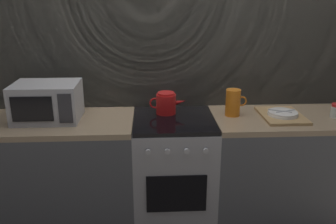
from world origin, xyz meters
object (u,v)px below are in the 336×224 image
object	(u,v)px
spice_jar	(336,111)
stove_unit	(174,173)
kettle	(166,103)
dish_pile	(282,115)
pitcher	(233,103)
microwave	(47,102)

from	to	relation	value
spice_jar	stove_unit	bearing A→B (deg)	178.16
kettle	dish_pile	distance (m)	0.87
pitcher	stove_unit	bearing A→B (deg)	-174.06
stove_unit	pitcher	size ratio (longest dim) A/B	4.50
kettle	pitcher	xyz separation A→B (m)	(0.50, -0.07, 0.02)
dish_pile	pitcher	bearing A→B (deg)	170.62
stove_unit	dish_pile	world-z (taller)	dish_pile
stove_unit	spice_jar	size ratio (longest dim) A/B	8.57
microwave	dish_pile	xyz separation A→B (m)	(1.72, -0.04, -0.12)
microwave	dish_pile	bearing A→B (deg)	-1.34
kettle	pitcher	size ratio (longest dim) A/B	1.42
stove_unit	microwave	distance (m)	1.08
dish_pile	spice_jar	distance (m)	0.39
microwave	kettle	bearing A→B (deg)	6.20
pitcher	dish_pile	world-z (taller)	pitcher
microwave	dish_pile	distance (m)	1.72
dish_pile	microwave	bearing A→B (deg)	178.66
pitcher	dish_pile	distance (m)	0.37
kettle	spice_jar	world-z (taller)	kettle
stove_unit	pitcher	bearing A→B (deg)	5.94
kettle	spice_jar	distance (m)	1.26
kettle	dish_pile	xyz separation A→B (m)	(0.85, -0.13, -0.06)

